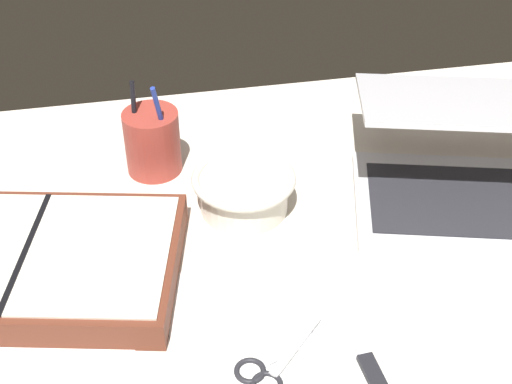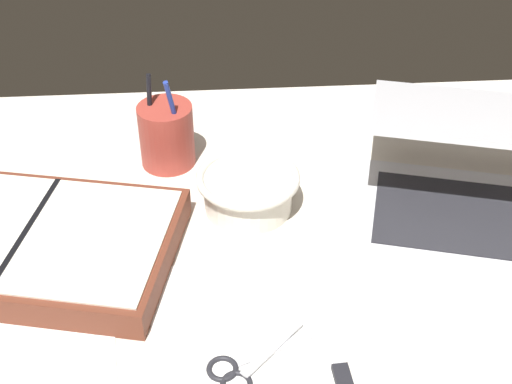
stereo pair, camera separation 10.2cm
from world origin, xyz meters
The scene contains 9 objects.
desk_top centered at (0.00, 0.00, 1.00)cm, with size 140.00×100.00×2.00cm, color beige.
laptop centered at (31.97, 8.87, 7.42)cm, with size 42.58×41.56×16.43cm.
bowl centered at (-2.78, 12.83, 5.54)cm, with size 15.76×15.76×6.37cm.
pen_cup centered at (-15.37, 26.01, 7.39)cm, with size 8.98×8.98×16.82cm.
planner centered at (-34.16, 4.20, 4.27)cm, with size 45.23×34.41×4.73cm.
scissors centered at (-5.52, -18.32, 2.34)cm, with size 13.46×11.13×0.80cm.
paper_sheet_front centered at (-5.16, -12.60, 2.08)cm, with size 21.85×28.92×0.16cm, color white.
paper_sheet_beside_planner centered at (-30.32, -15.26, 2.08)cm, with size 19.15×25.53×0.16cm, color white.
usb_drive centered at (6.39, -21.55, 2.50)cm, with size 2.40×7.29×1.00cm.
Camera 1 is at (-17.63, -71.62, 70.88)cm, focal length 50.00 mm.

